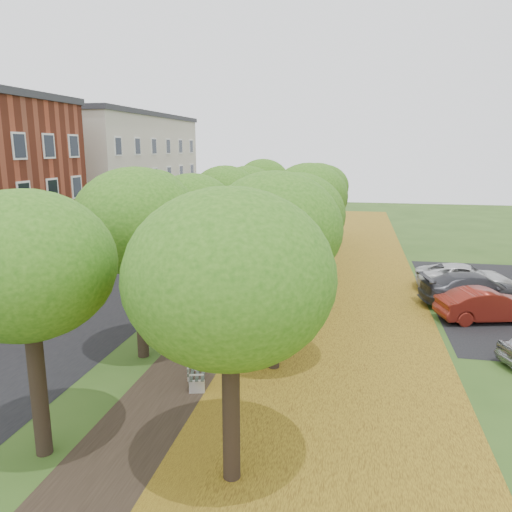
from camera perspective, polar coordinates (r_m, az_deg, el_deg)
The scene contains 11 objects.
ground at distance 13.37m, azimuth -14.52°, elevation -21.96°, with size 120.00×120.00×0.00m, color #2D4C19.
street_asphalt at distance 28.85m, azimuth -15.19°, elevation -3.04°, with size 8.00×70.00×0.01m, color black.
footpath at distance 26.44m, azimuth -0.41°, elevation -4.00°, with size 3.20×70.00×0.01m, color black.
leaf_verge at distance 25.94m, azimuth 10.50°, elevation -4.54°, with size 7.50×70.00×0.01m, color #AA861F.
tree_row_west at distance 26.06m, azimuth -5.20°, elevation 5.91°, with size 4.18×34.18×6.35m.
tree_row_east at distance 25.14m, azimuth 5.41°, elevation 5.67°, with size 4.18×34.18×6.35m.
building_cream at distance 48.27m, azimuth -16.29°, elevation 9.22°, with size 10.30×20.30×10.40m.
bench at distance 16.62m, azimuth -6.83°, elevation -12.73°, with size 0.92×1.82×0.83m.
car_red at distance 24.02m, azimuth 24.98°, elevation -5.13°, with size 1.51×4.32×1.42m, color maroon.
car_grey at distance 26.11m, azimuth 23.86°, elevation -3.56°, with size 2.15×5.29×1.53m, color #35353A.
car_white at distance 28.57m, azimuth 22.76°, elevation -2.30°, with size 2.30×4.98×1.38m, color silver.
Camera 1 is at (5.12, -9.85, 7.45)m, focal length 35.00 mm.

